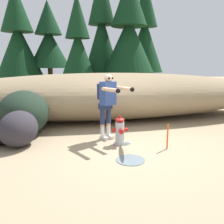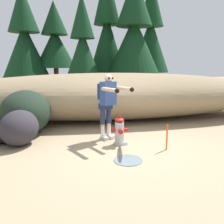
# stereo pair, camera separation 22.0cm
# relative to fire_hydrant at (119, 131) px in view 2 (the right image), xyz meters

# --- Properties ---
(ground_plane) EXTENTS (56.00, 56.00, 0.04)m
(ground_plane) POSITION_rel_fire_hydrant_xyz_m (0.20, -0.26, -0.34)
(ground_plane) COLOR #998466
(dirt_embankment) EXTENTS (12.56, 3.20, 1.63)m
(dirt_embankment) POSITION_rel_fire_hydrant_xyz_m (0.20, 2.86, 0.49)
(dirt_embankment) COLOR #897556
(dirt_embankment) RESTS_ON ground_plane
(fire_hydrant) EXTENTS (0.40, 0.34, 0.71)m
(fire_hydrant) POSITION_rel_fire_hydrant_xyz_m (0.00, 0.00, 0.00)
(fire_hydrant) COLOR #B2B2B7
(fire_hydrant) RESTS_ON ground_plane
(hydrant_water_jet) EXTENTS (0.59, 1.16, 0.41)m
(hydrant_water_jet) POSITION_rel_fire_hydrant_xyz_m (0.00, -0.71, -0.18)
(hydrant_water_jet) COLOR silver
(hydrant_water_jet) RESTS_ON ground_plane
(utility_worker) EXTENTS (0.81, 1.04, 1.69)m
(utility_worker) POSITION_rel_fire_hydrant_xyz_m (-0.23, 0.42, 0.74)
(utility_worker) COLOR beige
(utility_worker) RESTS_ON ground_plane
(boulder_large) EXTENTS (1.54, 1.86, 1.22)m
(boulder_large) POSITION_rel_fire_hydrant_xyz_m (-2.43, 1.35, 0.29)
(boulder_large) COLOR black
(boulder_large) RESTS_ON ground_plane
(boulder_small) EXTENTS (1.16, 1.27, 0.86)m
(boulder_small) POSITION_rel_fire_hydrant_xyz_m (-2.38, 0.30, 0.11)
(boulder_small) COLOR #2C2930
(boulder_small) RESTS_ON ground_plane
(pine_tree_far_left) EXTENTS (2.59, 2.59, 6.12)m
(pine_tree_far_left) POSITION_rel_fire_hydrant_xyz_m (-3.75, 8.63, 2.88)
(pine_tree_far_left) COLOR #47331E
(pine_tree_far_left) RESTS_ON ground_plane
(pine_tree_left) EXTENTS (2.38, 2.38, 5.48)m
(pine_tree_left) POSITION_rel_fire_hydrant_xyz_m (-2.17, 9.20, 2.94)
(pine_tree_left) COLOR #47331E
(pine_tree_left) RESTS_ON ground_plane
(pine_tree_center) EXTENTS (1.81, 1.81, 5.17)m
(pine_tree_center) POSITION_rel_fire_hydrant_xyz_m (-0.65, 6.32, 2.45)
(pine_tree_center) COLOR #47331E
(pine_tree_center) RESTS_ON ground_plane
(pine_tree_right) EXTENTS (2.22, 2.22, 6.96)m
(pine_tree_right) POSITION_rel_fire_hydrant_xyz_m (0.72, 7.84, 3.18)
(pine_tree_right) COLOR #47331E
(pine_tree_right) RESTS_ON ground_plane
(pine_tree_far_right) EXTENTS (2.85, 2.85, 6.32)m
(pine_tree_far_right) POSITION_rel_fire_hydrant_xyz_m (1.98, 6.83, 3.05)
(pine_tree_far_right) COLOR #47331E
(pine_tree_far_right) RESTS_ON ground_plane
(pine_tree_ridge_end) EXTENTS (2.38, 2.38, 6.93)m
(pine_tree_ridge_end) POSITION_rel_fire_hydrant_xyz_m (3.60, 9.17, 3.38)
(pine_tree_ridge_end) COLOR #47331E
(pine_tree_ridge_end) RESTS_ON ground_plane
(survey_stake) EXTENTS (0.04, 0.04, 0.60)m
(survey_stake) POSITION_rel_fire_hydrant_xyz_m (1.00, -0.53, -0.02)
(survey_stake) COLOR #E55914
(survey_stake) RESTS_ON ground_plane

